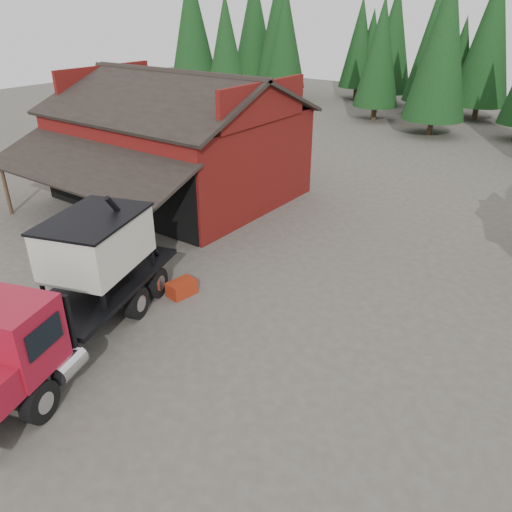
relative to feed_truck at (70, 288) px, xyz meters
The scene contains 7 objects.
ground 5.06m from the feed_truck, 40.28° to the left, with size 120.00×120.00×0.00m, color #4B433A.
red_barn 14.91m from the feed_truck, 120.22° to the left, with size 12.80×13.63×7.18m.
conifer_backdrop 45.15m from the feed_truck, 85.55° to the left, with size 76.00×16.00×16.00m, color #113313, non-canonical shape.
near_pine_a 36.32m from the feed_truck, 120.85° to the left, with size 4.40×4.40×11.40m.
near_pine_d 37.34m from the feed_truck, 90.77° to the left, with size 5.28×5.28×13.40m.
feed_truck is the anchor object (origin of this frame).
equip_box 4.75m from the feed_truck, 81.07° to the left, with size 0.70×1.10×0.60m, color maroon.
Camera 1 is at (9.56, -10.67, 10.34)m, focal length 35.00 mm.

